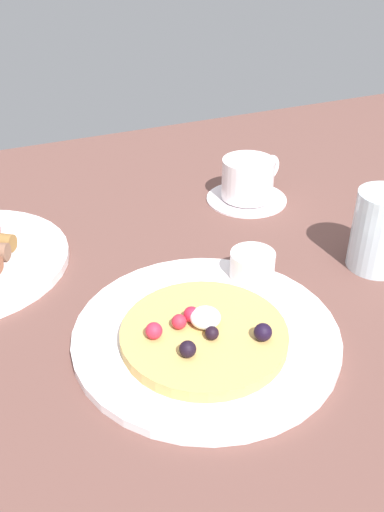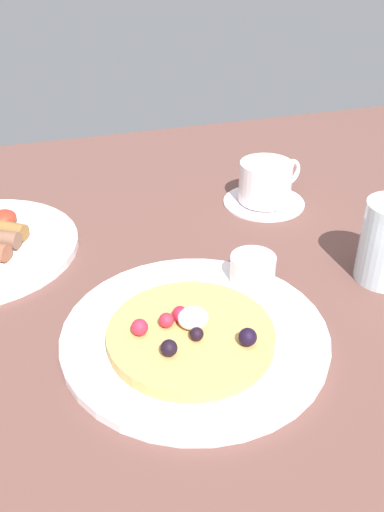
{
  "view_description": "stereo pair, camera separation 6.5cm",
  "coord_description": "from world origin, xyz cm",
  "px_view_note": "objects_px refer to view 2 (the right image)",
  "views": [
    {
      "loc": [
        -16.77,
        -47.07,
        39.48
      ],
      "look_at": [
        5.85,
        3.75,
        4.0
      ],
      "focal_mm": 38.62,
      "sensor_mm": 36.0,
      "label": 1
    },
    {
      "loc": [
        -10.67,
        -49.37,
        39.48
      ],
      "look_at": [
        5.85,
        3.75,
        4.0
      ],
      "focal_mm": 38.62,
      "sensor_mm": 36.0,
      "label": 2
    }
  ],
  "objects_px": {
    "syrup_ramekin": "(253,268)",
    "coffee_cup": "(266,181)",
    "pancake_plate": "(195,335)",
    "coffee_saucer": "(264,201)"
  },
  "relations": [
    {
      "from": "syrup_ramekin",
      "to": "coffee_cup",
      "type": "bearing_deg",
      "value": 62.37
    },
    {
      "from": "syrup_ramekin",
      "to": "coffee_saucer",
      "type": "xyz_separation_m",
      "value": [
        0.1,
        0.2,
        -0.02
      ]
    },
    {
      "from": "syrup_ramekin",
      "to": "coffee_cup",
      "type": "distance_m",
      "value": 0.23
    },
    {
      "from": "coffee_saucer",
      "to": "syrup_ramekin",
      "type": "bearing_deg",
      "value": -117.34
    },
    {
      "from": "pancake_plate",
      "to": "coffee_saucer",
      "type": "height_order",
      "value": "pancake_plate"
    },
    {
      "from": "pancake_plate",
      "to": "coffee_cup",
      "type": "xyz_separation_m",
      "value": [
        0.2,
        0.27,
        0.03
      ]
    },
    {
      "from": "coffee_saucer",
      "to": "coffee_cup",
      "type": "relative_size",
      "value": 1.15
    },
    {
      "from": "pancake_plate",
      "to": "syrup_ramekin",
      "type": "xyz_separation_m",
      "value": [
        0.1,
        0.07,
        0.02
      ]
    },
    {
      "from": "pancake_plate",
      "to": "syrup_ramekin",
      "type": "height_order",
      "value": "syrup_ramekin"
    },
    {
      "from": "pancake_plate",
      "to": "coffee_cup",
      "type": "relative_size",
      "value": 2.61
    }
  ]
}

